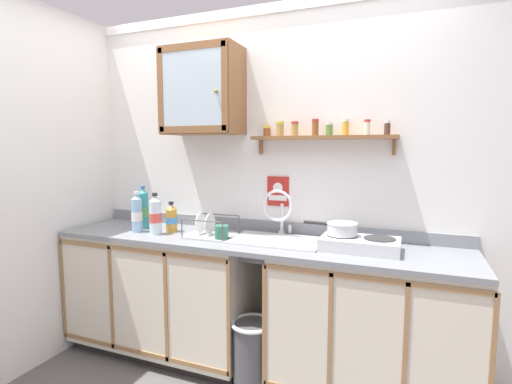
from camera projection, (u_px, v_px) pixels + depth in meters
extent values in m
cube|color=white|center=(266.00, 185.00, 2.79)|extent=(3.37, 0.05, 2.49)
cube|color=white|center=(265.00, 11.00, 2.63)|extent=(3.37, 0.02, 0.05)
cube|color=black|center=(168.00, 343.00, 2.93)|extent=(1.33, 0.52, 0.08)
cube|color=beige|center=(164.00, 288.00, 2.85)|extent=(1.35, 0.58, 0.80)
cube|color=#997047|center=(136.00, 250.00, 2.54)|extent=(1.35, 0.01, 0.03)
cube|color=#997047|center=(139.00, 352.00, 2.62)|extent=(1.35, 0.01, 0.03)
cube|color=#997047|center=(63.00, 289.00, 2.83)|extent=(0.02, 0.01, 0.74)
cube|color=#997047|center=(111.00, 298.00, 2.67)|extent=(0.02, 0.01, 0.74)
cube|color=#997047|center=(166.00, 308.00, 2.50)|extent=(0.02, 0.01, 0.74)
cube|color=#997047|center=(229.00, 320.00, 2.33)|extent=(0.02, 0.01, 0.74)
cube|color=beige|center=(372.00, 322.00, 2.30)|extent=(1.15, 0.58, 0.80)
cube|color=#997047|center=(368.00, 279.00, 1.99)|extent=(1.15, 0.01, 0.03)
cube|color=#997047|center=(264.00, 326.00, 2.24)|extent=(0.02, 0.01, 0.74)
cube|color=#997047|center=(330.00, 338.00, 2.10)|extent=(0.02, 0.01, 0.74)
cube|color=#997047|center=(405.00, 352.00, 1.96)|extent=(0.02, 0.01, 0.74)
cube|color=#997047|center=(492.00, 368.00, 1.82)|extent=(0.02, 0.01, 0.74)
cube|color=gray|center=(249.00, 242.00, 2.55)|extent=(2.73, 0.61, 0.03)
cube|color=gray|center=(264.00, 226.00, 2.80)|extent=(2.73, 0.02, 0.08)
cube|color=silver|center=(276.00, 240.00, 2.49)|extent=(0.60, 0.37, 0.01)
cube|color=slate|center=(276.00, 258.00, 2.51)|extent=(0.51, 0.30, 0.01)
cube|color=slate|center=(283.00, 245.00, 2.64)|extent=(0.51, 0.01, 0.11)
cube|color=slate|center=(268.00, 256.00, 2.36)|extent=(0.51, 0.01, 0.11)
cylinder|color=#4C4C51|center=(276.00, 258.00, 2.51)|extent=(0.04, 0.04, 0.01)
cylinder|color=silver|center=(282.00, 233.00, 2.69)|extent=(0.05, 0.05, 0.02)
cylinder|color=silver|center=(282.00, 217.00, 2.68)|extent=(0.02, 0.02, 0.19)
torus|color=silver|center=(277.00, 206.00, 2.58)|extent=(0.22, 0.02, 0.22)
cylinder|color=silver|center=(290.00, 229.00, 2.67)|extent=(0.02, 0.02, 0.05)
cube|color=silver|center=(360.00, 244.00, 2.27)|extent=(0.45, 0.26, 0.07)
cylinder|color=#2D2D2D|center=(342.00, 235.00, 2.32)|extent=(0.18, 0.18, 0.01)
cylinder|color=#2D2D2D|center=(380.00, 238.00, 2.24)|extent=(0.18, 0.18, 0.01)
cylinder|color=black|center=(338.00, 247.00, 2.20)|extent=(0.03, 0.02, 0.03)
cylinder|color=black|center=(377.00, 251.00, 2.12)|extent=(0.03, 0.02, 0.03)
cylinder|color=silver|center=(342.00, 229.00, 2.32)|extent=(0.18, 0.18, 0.07)
torus|color=silver|center=(342.00, 223.00, 2.32)|extent=(0.19, 0.19, 0.01)
cylinder|color=black|center=(316.00, 223.00, 2.39)|extent=(0.15, 0.03, 0.02)
cylinder|color=teal|center=(144.00, 211.00, 2.88)|extent=(0.07, 0.07, 0.27)
cone|color=teal|center=(143.00, 191.00, 2.86)|extent=(0.07, 0.07, 0.03)
cylinder|color=#2D59B2|center=(143.00, 187.00, 2.86)|extent=(0.03, 0.03, 0.02)
cylinder|color=#4C9959|center=(144.00, 211.00, 2.88)|extent=(0.07, 0.07, 0.08)
cylinder|color=gold|center=(171.00, 221.00, 2.78)|extent=(0.08, 0.08, 0.16)
cone|color=gold|center=(171.00, 207.00, 2.77)|extent=(0.08, 0.08, 0.04)
cylinder|color=#262626|center=(171.00, 203.00, 2.76)|extent=(0.04, 0.04, 0.02)
cylinder|color=#3F8CCC|center=(171.00, 220.00, 2.78)|extent=(0.08, 0.08, 0.05)
cylinder|color=silver|center=(155.00, 218.00, 2.69)|extent=(0.08, 0.08, 0.23)
cone|color=silver|center=(155.00, 198.00, 2.67)|extent=(0.08, 0.08, 0.04)
cylinder|color=#262626|center=(155.00, 194.00, 2.67)|extent=(0.04, 0.04, 0.02)
cylinder|color=#D84C3F|center=(155.00, 218.00, 2.69)|extent=(0.09, 0.09, 0.07)
cylinder|color=#8CB7E0|center=(137.00, 216.00, 2.77)|extent=(0.07, 0.07, 0.24)
cone|color=#8CB7E0|center=(136.00, 197.00, 2.75)|extent=(0.07, 0.07, 0.03)
cylinder|color=white|center=(136.00, 193.00, 2.75)|extent=(0.03, 0.03, 0.02)
cylinder|color=white|center=(137.00, 216.00, 2.77)|extent=(0.08, 0.08, 0.07)
cube|color=#B2B2B7|center=(211.00, 236.00, 2.63)|extent=(0.33, 0.27, 0.01)
cylinder|color=#4C4F54|center=(182.00, 228.00, 2.56)|extent=(0.01, 0.01, 0.12)
cylinder|color=#4C4F54|center=(223.00, 232.00, 2.45)|extent=(0.01, 0.01, 0.12)
cylinder|color=#4C4F54|center=(201.00, 221.00, 2.80)|extent=(0.01, 0.01, 0.12)
cylinder|color=#4C4F54|center=(239.00, 224.00, 2.68)|extent=(0.01, 0.01, 0.12)
cylinder|color=#4C4F54|center=(202.00, 221.00, 2.50)|extent=(0.30, 0.01, 0.01)
cylinder|color=#4C4F54|center=(220.00, 215.00, 2.73)|extent=(0.30, 0.01, 0.01)
cylinder|color=white|center=(200.00, 223.00, 2.65)|extent=(0.01, 0.13, 0.13)
cylinder|color=white|center=(210.00, 224.00, 2.63)|extent=(0.01, 0.14, 0.14)
cylinder|color=#337259|center=(222.00, 233.00, 2.52)|extent=(0.09, 0.09, 0.10)
torus|color=#337259|center=(218.00, 231.00, 2.57)|extent=(0.06, 0.05, 0.07)
cube|color=brown|center=(203.00, 91.00, 2.72)|extent=(0.55, 0.29, 0.60)
cube|color=silver|center=(191.00, 88.00, 2.58)|extent=(0.45, 0.01, 0.50)
cube|color=brown|center=(160.00, 90.00, 2.67)|extent=(0.04, 0.01, 0.57)
cube|color=brown|center=(225.00, 86.00, 2.49)|extent=(0.04, 0.01, 0.57)
cube|color=brown|center=(191.00, 46.00, 2.55)|extent=(0.52, 0.01, 0.05)
cube|color=brown|center=(192.00, 129.00, 2.61)|extent=(0.52, 0.01, 0.05)
sphere|color=olive|center=(216.00, 91.00, 2.50)|extent=(0.02, 0.02, 0.02)
cube|color=brown|center=(322.00, 138.00, 2.51)|extent=(0.95, 0.14, 0.02)
cube|color=brown|center=(261.00, 147.00, 2.74)|extent=(0.02, 0.03, 0.10)
cube|color=brown|center=(394.00, 147.00, 2.40)|extent=(0.02, 0.03, 0.10)
cylinder|color=brown|center=(267.00, 132.00, 2.65)|extent=(0.05, 0.05, 0.06)
cylinder|color=yellow|center=(267.00, 127.00, 2.64)|extent=(0.05, 0.05, 0.02)
cylinder|color=tan|center=(280.00, 130.00, 2.61)|extent=(0.05, 0.05, 0.08)
cylinder|color=yellow|center=(280.00, 123.00, 2.60)|extent=(0.05, 0.05, 0.02)
cylinder|color=tan|center=(295.00, 130.00, 2.57)|extent=(0.05, 0.05, 0.08)
cylinder|color=red|center=(295.00, 123.00, 2.57)|extent=(0.05, 0.05, 0.02)
cylinder|color=brown|center=(315.00, 129.00, 2.52)|extent=(0.04, 0.04, 0.09)
cylinder|color=red|center=(315.00, 120.00, 2.52)|extent=(0.04, 0.04, 0.02)
cylinder|color=#598C3F|center=(329.00, 130.00, 2.50)|extent=(0.05, 0.05, 0.07)
cylinder|color=white|center=(329.00, 124.00, 2.49)|extent=(0.05, 0.05, 0.02)
cylinder|color=gold|center=(346.00, 129.00, 2.46)|extent=(0.04, 0.04, 0.09)
cylinder|color=white|center=(346.00, 120.00, 2.45)|extent=(0.05, 0.05, 0.02)
cylinder|color=silver|center=(367.00, 129.00, 2.41)|extent=(0.04, 0.04, 0.08)
cylinder|color=red|center=(367.00, 121.00, 2.40)|extent=(0.04, 0.04, 0.02)
cylinder|color=#4C3326|center=(387.00, 129.00, 2.37)|extent=(0.04, 0.04, 0.07)
cylinder|color=white|center=(387.00, 122.00, 2.36)|extent=(0.04, 0.04, 0.02)
cube|color=#B2261E|center=(278.00, 191.00, 2.73)|extent=(0.16, 0.01, 0.21)
cube|color=white|center=(278.00, 198.00, 2.74)|extent=(0.13, 0.00, 0.04)
cylinder|color=white|center=(278.00, 188.00, 2.73)|extent=(0.07, 0.00, 0.07)
cylinder|color=#4C4C51|center=(253.00, 356.00, 2.41)|extent=(0.24, 0.24, 0.43)
torus|color=white|center=(252.00, 323.00, 2.38)|extent=(0.27, 0.27, 0.02)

